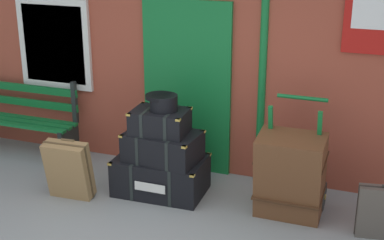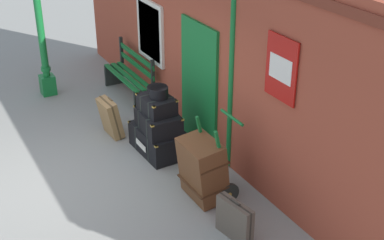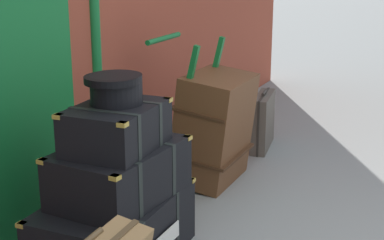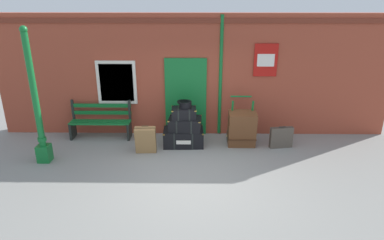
{
  "view_description": "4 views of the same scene",
  "coord_description": "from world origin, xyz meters",
  "px_view_note": "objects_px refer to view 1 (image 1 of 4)",
  "views": [
    {
      "loc": [
        2.12,
        -3.61,
        2.95
      ],
      "look_at": [
        0.1,
        1.8,
        0.88
      ],
      "focal_mm": 52.42,
      "sensor_mm": 36.0,
      "label": 1
    },
    {
      "loc": [
        6.83,
        -1.62,
        4.56
      ],
      "look_at": [
        0.49,
        1.91,
        0.85
      ],
      "focal_mm": 50.87,
      "sensor_mm": 36.0,
      "label": 2
    },
    {
      "loc": [
        -2.95,
        -0.1,
        1.86
      ],
      "look_at": [
        0.59,
        1.57,
        0.71
      ],
      "focal_mm": 54.23,
      "sensor_mm": 36.0,
      "label": 3
    },
    {
      "loc": [
        0.09,
        -6.16,
        3.61
      ],
      "look_at": [
        -0.02,
        1.64,
        0.7
      ],
      "focal_mm": 31.37,
      "sensor_mm": 36.0,
      "label": 4
    }
  ],
  "objects_px": {
    "round_hatbox": "(163,101)",
    "suitcase_tan": "(69,170)",
    "steamer_trunk_top": "(160,122)",
    "platform_bench": "(21,120)",
    "steamer_trunk_base": "(161,175)",
    "steamer_trunk_middle": "(163,146)",
    "large_brown_trunk": "(290,175)",
    "porters_trolley": "(292,185)"
  },
  "relations": [
    {
      "from": "round_hatbox",
      "to": "suitcase_tan",
      "type": "bearing_deg",
      "value": -152.83
    },
    {
      "from": "steamer_trunk_top",
      "to": "platform_bench",
      "type": "bearing_deg",
      "value": 167.7
    },
    {
      "from": "steamer_trunk_base",
      "to": "round_hatbox",
      "type": "bearing_deg",
      "value": -12.45
    },
    {
      "from": "platform_bench",
      "to": "suitcase_tan",
      "type": "bearing_deg",
      "value": -35.62
    },
    {
      "from": "platform_bench",
      "to": "steamer_trunk_middle",
      "type": "distance_m",
      "value": 2.32
    },
    {
      "from": "steamer_trunk_middle",
      "to": "suitcase_tan",
      "type": "distance_m",
      "value": 1.07
    },
    {
      "from": "large_brown_trunk",
      "to": "round_hatbox",
      "type": "bearing_deg",
      "value": 179.31
    },
    {
      "from": "steamer_trunk_top",
      "to": "steamer_trunk_base",
      "type": "bearing_deg",
      "value": 120.28
    },
    {
      "from": "porters_trolley",
      "to": "steamer_trunk_middle",
      "type": "bearing_deg",
      "value": -173.15
    },
    {
      "from": "steamer_trunk_base",
      "to": "steamer_trunk_middle",
      "type": "bearing_deg",
      "value": -28.64
    },
    {
      "from": "porters_trolley",
      "to": "platform_bench",
      "type": "bearing_deg",
      "value": 175.19
    },
    {
      "from": "suitcase_tan",
      "to": "large_brown_trunk",
      "type": "bearing_deg",
      "value": 11.13
    },
    {
      "from": "steamer_trunk_top",
      "to": "suitcase_tan",
      "type": "relative_size",
      "value": 0.9
    },
    {
      "from": "large_brown_trunk",
      "to": "suitcase_tan",
      "type": "bearing_deg",
      "value": -168.87
    },
    {
      "from": "round_hatbox",
      "to": "large_brown_trunk",
      "type": "distance_m",
      "value": 1.56
    },
    {
      "from": "steamer_trunk_middle",
      "to": "steamer_trunk_top",
      "type": "bearing_deg",
      "value": -168.98
    },
    {
      "from": "large_brown_trunk",
      "to": "suitcase_tan",
      "type": "distance_m",
      "value": 2.42
    },
    {
      "from": "round_hatbox",
      "to": "large_brown_trunk",
      "type": "xyz_separation_m",
      "value": [
        1.43,
        -0.02,
        -0.64
      ]
    },
    {
      "from": "platform_bench",
      "to": "large_brown_trunk",
      "type": "bearing_deg",
      "value": -7.51
    },
    {
      "from": "steamer_trunk_base",
      "to": "suitcase_tan",
      "type": "bearing_deg",
      "value": -151.06
    },
    {
      "from": "porters_trolley",
      "to": "suitcase_tan",
      "type": "distance_m",
      "value": 2.45
    },
    {
      "from": "platform_bench",
      "to": "suitcase_tan",
      "type": "xyz_separation_m",
      "value": [
        1.33,
        -0.95,
        -0.1
      ]
    },
    {
      "from": "steamer_trunk_top",
      "to": "porters_trolley",
      "type": "xyz_separation_m",
      "value": [
        1.46,
        0.18,
        -0.6
      ]
    },
    {
      "from": "steamer_trunk_middle",
      "to": "steamer_trunk_base",
      "type": "bearing_deg",
      "value": 151.36
    },
    {
      "from": "large_brown_trunk",
      "to": "porters_trolley",
      "type": "bearing_deg",
      "value": 90.0
    },
    {
      "from": "platform_bench",
      "to": "steamer_trunk_base",
      "type": "height_order",
      "value": "platform_bench"
    },
    {
      "from": "steamer_trunk_base",
      "to": "porters_trolley",
      "type": "bearing_deg",
      "value": 5.76
    },
    {
      "from": "large_brown_trunk",
      "to": "suitcase_tan",
      "type": "height_order",
      "value": "large_brown_trunk"
    },
    {
      "from": "steamer_trunk_top",
      "to": "suitcase_tan",
      "type": "distance_m",
      "value": 1.15
    },
    {
      "from": "steamer_trunk_top",
      "to": "large_brown_trunk",
      "type": "height_order",
      "value": "steamer_trunk_top"
    },
    {
      "from": "platform_bench",
      "to": "steamer_trunk_base",
      "type": "distance_m",
      "value": 2.28
    },
    {
      "from": "steamer_trunk_middle",
      "to": "suitcase_tan",
      "type": "relative_size",
      "value": 1.2
    },
    {
      "from": "steamer_trunk_top",
      "to": "large_brown_trunk",
      "type": "distance_m",
      "value": 1.51
    },
    {
      "from": "steamer_trunk_base",
      "to": "round_hatbox",
      "type": "distance_m",
      "value": 0.89
    },
    {
      "from": "round_hatbox",
      "to": "large_brown_trunk",
      "type": "relative_size",
      "value": 0.38
    },
    {
      "from": "steamer_trunk_middle",
      "to": "steamer_trunk_top",
      "type": "height_order",
      "value": "steamer_trunk_top"
    },
    {
      "from": "large_brown_trunk",
      "to": "steamer_trunk_middle",
      "type": "bearing_deg",
      "value": 179.82
    },
    {
      "from": "steamer_trunk_top",
      "to": "round_hatbox",
      "type": "bearing_deg",
      "value": 29.43
    },
    {
      "from": "steamer_trunk_middle",
      "to": "porters_trolley",
      "type": "height_order",
      "value": "porters_trolley"
    },
    {
      "from": "round_hatbox",
      "to": "suitcase_tan",
      "type": "distance_m",
      "value": 1.3
    },
    {
      "from": "platform_bench",
      "to": "round_hatbox",
      "type": "height_order",
      "value": "round_hatbox"
    },
    {
      "from": "steamer_trunk_base",
      "to": "round_hatbox",
      "type": "xyz_separation_m",
      "value": [
        0.05,
        -0.01,
        0.89
      ]
    }
  ]
}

